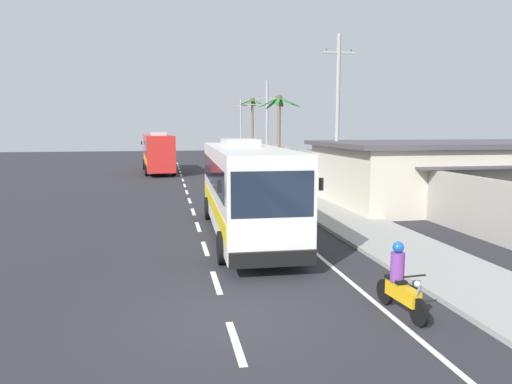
# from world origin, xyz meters

# --- Properties ---
(ground_plane) EXTENTS (160.00, 160.00, 0.00)m
(ground_plane) POSITION_xyz_m (0.00, 0.00, 0.00)
(ground_plane) COLOR #28282D
(sidewalk_kerb) EXTENTS (3.20, 90.00, 0.14)m
(sidewalk_kerb) POSITION_xyz_m (6.80, 10.00, 0.07)
(sidewalk_kerb) COLOR #999993
(sidewalk_kerb) RESTS_ON ground
(lane_markings) EXTENTS (3.80, 71.00, 0.01)m
(lane_markings) POSITION_xyz_m (2.25, 14.54, 0.00)
(lane_markings) COLOR white
(lane_markings) RESTS_ON ground
(boundary_wall) EXTENTS (0.24, 60.00, 2.35)m
(boundary_wall) POSITION_xyz_m (10.60, 14.00, 1.17)
(boundary_wall) COLOR #9E998E
(boundary_wall) RESTS_ON ground
(coach_bus_foreground) EXTENTS (3.17, 11.61, 3.77)m
(coach_bus_foreground) POSITION_xyz_m (1.75, 8.27, 1.96)
(coach_bus_foreground) COLOR silver
(coach_bus_foreground) RESTS_ON ground
(coach_bus_far_lane) EXTENTS (3.41, 10.83, 3.83)m
(coach_bus_far_lane) POSITION_xyz_m (-2.05, 35.95, 1.99)
(coach_bus_far_lane) COLOR red
(coach_bus_far_lane) RESTS_ON ground
(motorcycle_beside_bus) EXTENTS (0.56, 1.96, 1.65)m
(motorcycle_beside_bus) POSITION_xyz_m (3.91, -0.43, 0.67)
(motorcycle_beside_bus) COLOR black
(motorcycle_beside_bus) RESTS_ON ground
(utility_pole_mid) EXTENTS (1.85, 0.24, 9.53)m
(utility_pole_mid) POSITION_xyz_m (8.55, 16.36, 4.95)
(utility_pole_mid) COLOR #9E9E99
(utility_pole_mid) RESTS_ON ground
(utility_pole_far) EXTENTS (3.37, 0.24, 8.68)m
(utility_pole_far) POSITION_xyz_m (8.23, 34.87, 4.60)
(utility_pole_far) COLOR #9E9E99
(utility_pole_far) RESTS_ON ground
(utility_pole_distant) EXTENTS (2.31, 0.24, 8.08)m
(utility_pole_distant) POSITION_xyz_m (8.69, 53.38, 4.26)
(utility_pole_distant) COLOR #9E9E99
(utility_pole_distant) RESTS_ON ground
(palm_nearest) EXTENTS (2.68, 2.65, 7.41)m
(palm_nearest) POSITION_xyz_m (7.81, 39.86, 5.36)
(palm_nearest) COLOR brown
(palm_nearest) RESTS_ON ground
(palm_second) EXTENTS (3.60, 3.49, 6.99)m
(palm_second) POSITION_xyz_m (8.16, 29.24, 5.11)
(palm_second) COLOR brown
(palm_second) RESTS_ON ground
(roadside_building) EXTENTS (15.17, 9.73, 3.47)m
(roadside_building) POSITION_xyz_m (14.82, 13.97, 1.75)
(roadside_building) COLOR beige
(roadside_building) RESTS_ON ground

